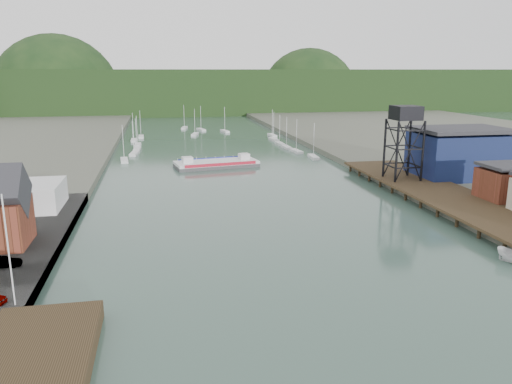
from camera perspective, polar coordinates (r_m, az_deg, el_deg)
name	(u,v)px	position (r m, az deg, el deg)	size (l,w,h in m)	color
ground	(347,336)	(52.11, 10.33, -15.87)	(600.00, 600.00, 0.00)	#324D47
west_stage	(34,359)	(50.06, -24.02, -17.06)	(10.00, 18.00, 1.80)	black
east_pier	(441,193)	(105.24, 20.42, -0.12)	(14.00, 70.00, 2.45)	black
white_shed	(8,197)	(98.20, -26.46, -0.49)	(18.00, 12.00, 4.50)	silver
flagpole	(9,251)	(57.18, -26.43, -6.05)	(0.16, 0.16, 12.00)	silver
lift_tower	(406,117)	(113.27, 16.73, 8.16)	(6.50, 6.50, 16.00)	black
blue_shed	(459,153)	(123.58, 22.22, 4.12)	(20.50, 14.50, 11.30)	#0C1C38
marina_sailboats	(208,141)	(183.02, -5.47, 5.78)	(57.71, 92.65, 0.90)	silver
distant_hills	(178,93)	(343.92, -8.94, 11.06)	(500.00, 120.00, 80.00)	black
chain_ferry	(216,163)	(136.02, -4.55, 3.27)	(23.26, 12.33, 3.18)	#464648
car_west_b	(4,263)	(70.12, -26.84, -7.20)	(1.41, 4.03, 1.33)	#999999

